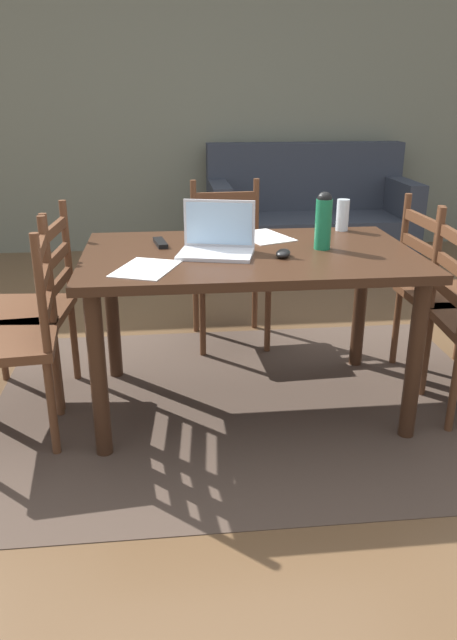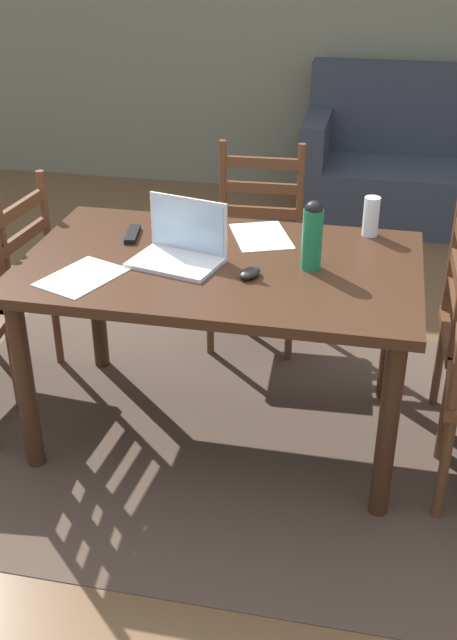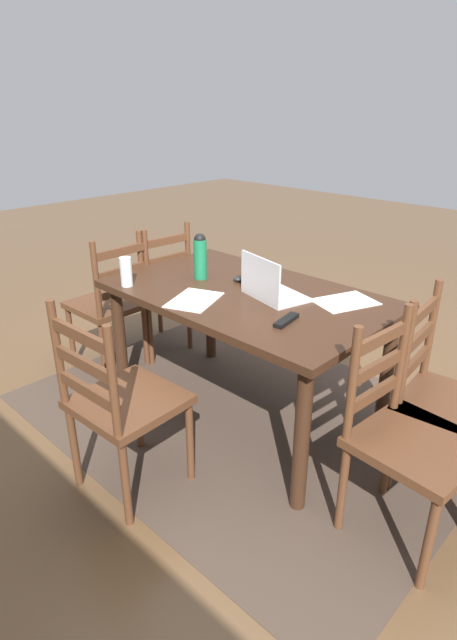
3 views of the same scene
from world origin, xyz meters
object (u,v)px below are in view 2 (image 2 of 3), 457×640
object	(u,v)px
couch	(437,168)
water_bottle	(312,234)
chair_far_head	(256,250)
dining_table	(220,286)
computer_mouse	(250,273)
drinking_glass	(371,216)
tv_remote	(132,234)
laptop	(181,246)

from	to	relation	value
couch	water_bottle	distance (m)	2.80
chair_far_head	couch	distance (m)	2.09
dining_table	couch	world-z (taller)	couch
chair_far_head	computer_mouse	bearing A→B (deg)	-81.79
couch	drinking_glass	distance (m)	2.40
dining_table	water_bottle	size ratio (longest dim) A/B	5.75
computer_mouse	tv_remote	distance (m)	0.60
laptop	water_bottle	xyz separation A→B (m)	(0.48, 0.03, 0.08)
tv_remote	water_bottle	bearing A→B (deg)	-21.51
laptop	drinking_glass	xyz separation A→B (m)	(0.68, 0.39, 0.02)
water_bottle	computer_mouse	distance (m)	0.27
dining_table	couch	bearing A→B (deg)	71.16
tv_remote	computer_mouse	bearing A→B (deg)	-37.27
chair_far_head	computer_mouse	size ratio (longest dim) A/B	9.50
water_bottle	computer_mouse	xyz separation A→B (m)	(-0.20, -0.12, -0.12)
chair_far_head	tv_remote	bearing A→B (deg)	-121.03
couch	computer_mouse	distance (m)	2.95
water_bottle	chair_far_head	bearing A→B (deg)	112.62
dining_table	drinking_glass	bearing A→B (deg)	35.32
couch	computer_mouse	xyz separation A→B (m)	(-0.79, -2.81, 0.43)
chair_far_head	computer_mouse	distance (m)	1.00
laptop	computer_mouse	world-z (taller)	laptop
drinking_glass	tv_remote	xyz separation A→B (m)	(-0.93, -0.21, -0.07)
chair_far_head	laptop	xyz separation A→B (m)	(-0.14, -0.84, 0.36)
dining_table	computer_mouse	xyz separation A→B (m)	(0.13, -0.11, 0.12)
couch	water_bottle	world-z (taller)	water_bottle
drinking_glass	computer_mouse	xyz separation A→B (m)	(-0.40, -0.49, -0.06)
drinking_glass	computer_mouse	bearing A→B (deg)	-129.44
couch	chair_far_head	bearing A→B (deg)	-116.23
dining_table	drinking_glass	distance (m)	0.68
dining_table	drinking_glass	size ratio (longest dim) A/B	9.32
computer_mouse	tv_remote	bearing A→B (deg)	175.74
laptop	computer_mouse	bearing A→B (deg)	-19.16
laptop	tv_remote	size ratio (longest dim) A/B	2.14
chair_far_head	water_bottle	world-z (taller)	water_bottle
dining_table	chair_far_head	distance (m)	0.85
couch	laptop	world-z (taller)	couch
water_bottle	tv_remote	bearing A→B (deg)	168.12
computer_mouse	laptop	bearing A→B (deg)	-175.79
dining_table	laptop	distance (m)	0.21
dining_table	water_bottle	bearing A→B (deg)	2.38
chair_far_head	drinking_glass	size ratio (longest dim) A/B	5.95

